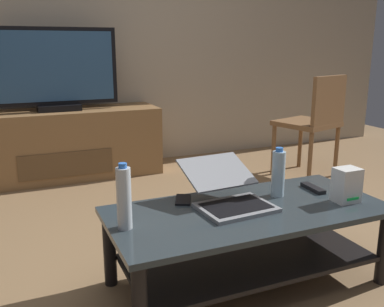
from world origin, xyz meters
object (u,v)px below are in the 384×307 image
object	(u,v)px
dining_chair	(315,119)
router_box	(347,185)
cell_phone	(183,200)
media_cabinet	(62,144)
laptop	(228,192)
water_bottle_far	(278,173)
water_bottle_near	(124,198)
coffee_table	(248,232)
tv_remote	(313,188)
television	(56,71)

from	to	relation	value
dining_chair	router_box	xyz separation A→B (m)	(-0.91, -1.37, -0.04)
cell_phone	router_box	bearing A→B (deg)	0.49
media_cabinet	dining_chair	size ratio (longest dim) A/B	1.88
laptop	water_bottle_far	size ratio (longest dim) A/B	1.80
water_bottle_near	water_bottle_far	world-z (taller)	water_bottle_near
coffee_table	tv_remote	world-z (taller)	tv_remote
media_cabinet	television	distance (m)	0.62
television	dining_chair	xyz separation A→B (m)	(1.97, -0.83, -0.40)
laptop	tv_remote	size ratio (longest dim) A/B	2.76
tv_remote	water_bottle_near	bearing A→B (deg)	-172.68
coffee_table	cell_phone	bearing A→B (deg)	139.39
tv_remote	television	bearing A→B (deg)	119.76
coffee_table	tv_remote	xyz separation A→B (m)	(0.44, 0.09, 0.13)
television	tv_remote	bearing A→B (deg)	-63.02
coffee_table	water_bottle_near	world-z (taller)	water_bottle_near
water_bottle_near	router_box	bearing A→B (deg)	-6.34
laptop	tv_remote	bearing A→B (deg)	1.13
coffee_table	water_bottle_near	distance (m)	0.63
media_cabinet	coffee_table	bearing A→B (deg)	-74.56
dining_chair	water_bottle_near	distance (m)	2.32
television	laptop	xyz separation A→B (m)	(0.52, -2.02, -0.46)
router_box	media_cabinet	bearing A→B (deg)	115.37
television	coffee_table	bearing A→B (deg)	-74.41
router_box	tv_remote	world-z (taller)	router_box
water_bottle_far	tv_remote	world-z (taller)	water_bottle_far
water_bottle_near	tv_remote	xyz separation A→B (m)	(1.01, 0.08, -0.12)
laptop	router_box	distance (m)	0.57
laptop	media_cabinet	bearing A→B (deg)	104.30
laptop	cell_phone	bearing A→B (deg)	144.31
router_box	water_bottle_near	bearing A→B (deg)	173.66
laptop	water_bottle_far	xyz separation A→B (m)	(0.28, 0.01, 0.06)
laptop	cell_phone	xyz separation A→B (m)	(-0.17, 0.13, -0.05)
router_box	water_bottle_far	distance (m)	0.32
coffee_table	television	bearing A→B (deg)	105.59
dining_chair	laptop	xyz separation A→B (m)	(-1.45, -1.18, -0.06)
tv_remote	water_bottle_far	bearing A→B (deg)	-177.67
water_bottle_near	cell_phone	distance (m)	0.41
water_bottle_near	cell_phone	world-z (taller)	water_bottle_near
router_box	water_bottle_near	distance (m)	1.06
television	water_bottle_far	world-z (taller)	television
coffee_table	router_box	size ratio (longest dim) A/B	7.80
tv_remote	media_cabinet	bearing A→B (deg)	119.52
television	cell_phone	xyz separation A→B (m)	(0.35, -1.89, -0.52)
dining_chair	media_cabinet	bearing A→B (deg)	156.46
television	water_bottle_near	bearing A→B (deg)	-89.78
media_cabinet	laptop	xyz separation A→B (m)	(0.52, -2.04, 0.15)
television	dining_chair	bearing A→B (deg)	-23.01
coffee_table	media_cabinet	bearing A→B (deg)	105.44
water_bottle_far	cell_phone	xyz separation A→B (m)	(-0.46, 0.11, -0.11)
media_cabinet	router_box	world-z (taller)	media_cabinet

